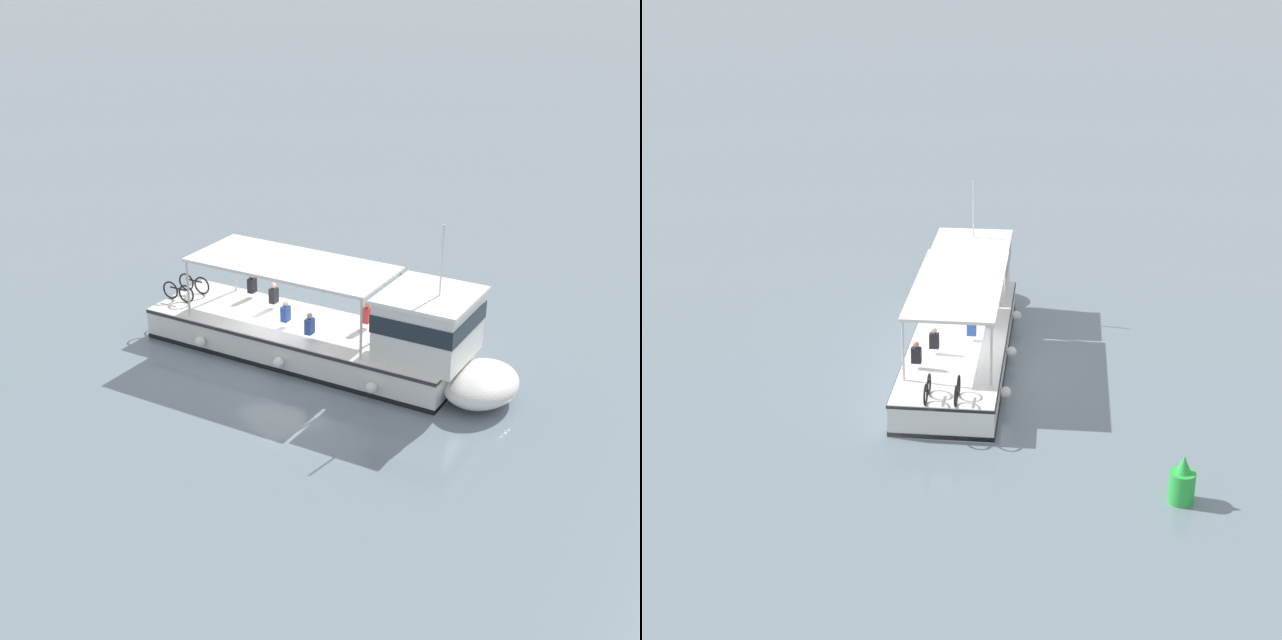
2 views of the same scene
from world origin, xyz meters
The scene contains 2 objects.
ground_plane centered at (0.00, 0.00, 0.00)m, with size 400.00×400.00×0.00m, color slate.
ferry_main centered at (-1.86, -1.39, 1.02)m, with size 12.56×9.00×5.32m.
Camera 1 is at (-22.90, 11.93, 12.81)m, focal length 47.82 mm.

